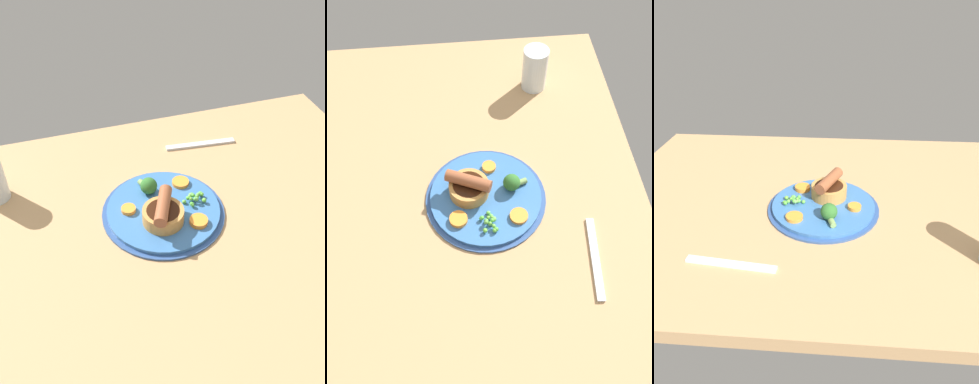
{
  "view_description": "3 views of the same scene",
  "coord_description": "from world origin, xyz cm",
  "views": [
    {
      "loc": [
        20.12,
        57.43,
        68.91
      ],
      "look_at": [
        0.25,
        -6.18,
        7.38
      ],
      "focal_mm": 40.0,
      "sensor_mm": 36.0,
      "label": 1
    },
    {
      "loc": [
        -49.62,
        0.15,
        82.46
      ],
      "look_at": [
        0.69,
        -5.0,
        5.56
      ],
      "focal_mm": 40.0,
      "sensor_mm": 36.0,
      "label": 2
    },
    {
      "loc": [
        4.15,
        -72.05,
        48.7
      ],
      "look_at": [
        -1.09,
        -3.11,
        6.92
      ],
      "focal_mm": 32.0,
      "sensor_mm": 36.0,
      "label": 3
    }
  ],
  "objects": [
    {
      "name": "dining_table",
      "position": [
        0.0,
        0.0,
        1.5
      ],
      "size": [
        110.0,
        80.0,
        3.0
      ],
      "primitive_type": "cube",
      "color": "tan",
      "rests_on": "ground"
    },
    {
      "name": "carrot_slice_2",
      "position": [
        -5.01,
        1.94,
        4.93
      ],
      "size": [
        3.86,
        3.86,
        1.05
      ],
      "primitive_type": "cylinder",
      "rotation": [
        0.0,
        0.0,
        4.7
      ],
      "color": "orange",
      "rests_on": "dinner_plate"
    },
    {
      "name": "carrot_slice_1",
      "position": [
        7.93,
        -5.75,
        4.87
      ],
      "size": [
        3.13,
        3.13,
        0.95
      ],
      "primitive_type": "cylinder",
      "rotation": [
        0.0,
        0.0,
        4.73
      ],
      "color": "orange",
      "rests_on": "dinner_plate"
    },
    {
      "name": "dinner_plate",
      "position": [
        0.64,
        -4.32,
        3.57
      ],
      "size": [
        26.39,
        26.39,
        1.4
      ],
      "color": "#2D4C84",
      "rests_on": "dining_table"
    },
    {
      "name": "sausage_pudding",
      "position": [
        1.79,
        -0.8,
        6.66
      ],
      "size": [
        8.61,
        10.08,
        5.78
      ],
      "rotation": [
        0.0,
        0.0,
        1.15
      ],
      "color": "#BC8442",
      "rests_on": "dinner_plate"
    },
    {
      "name": "pea_pile",
      "position": [
        -6.48,
        -4.49,
        5.34
      ],
      "size": [
        5.31,
        3.78,
        1.71
      ],
      "color": "#5DAD41",
      "rests_on": "dinner_plate"
    },
    {
      "name": "broccoli_floret_near",
      "position": [
        2.25,
        -10.3,
        6.2
      ],
      "size": [
        3.77,
        5.54,
        3.77
      ],
      "rotation": [
        0.0,
        0.0,
        1.89
      ],
      "color": "#2D6628",
      "rests_on": "dinner_plate"
    },
    {
      "name": "carrot_slice_4",
      "position": [
        -5.44,
        -10.72,
        4.81
      ],
      "size": [
        5.42,
        5.42,
        0.82
      ],
      "primitive_type": "cylinder",
      "rotation": [
        0.0,
        0.0,
        3.89
      ],
      "color": "orange",
      "rests_on": "dinner_plate"
    },
    {
      "name": "fork",
      "position": [
        -15.8,
        -24.86,
        3.3
      ],
      "size": [
        18.07,
        3.4,
        0.6
      ],
      "primitive_type": "cube",
      "rotation": [
        0.0,
        0.0,
        -0.1
      ],
      "color": "silver",
      "rests_on": "dining_table"
    }
  ]
}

